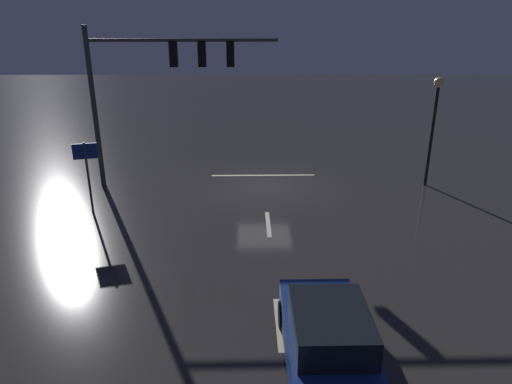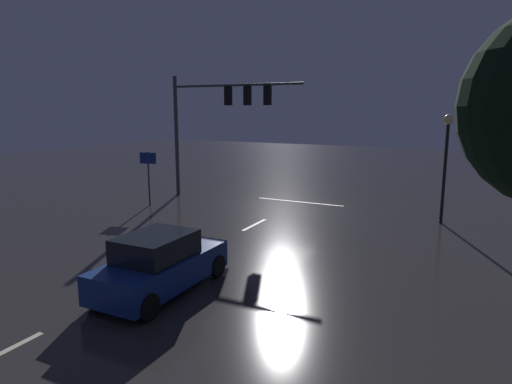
{
  "view_description": "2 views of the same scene",
  "coord_description": "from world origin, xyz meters",
  "px_view_note": "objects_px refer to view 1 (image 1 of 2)",
  "views": [
    {
      "loc": [
        0.79,
        19.94,
        7.5
      ],
      "look_at": [
        0.47,
        4.35,
        1.43
      ],
      "focal_mm": 32.88,
      "sensor_mm": 36.0,
      "label": 1
    },
    {
      "loc": [
        -8.7,
        21.19,
        5.1
      ],
      "look_at": [
        -1.14,
        6.13,
        1.94
      ],
      "focal_mm": 31.32,
      "sensor_mm": 36.0,
      "label": 2
    }
  ],
  "objects_px": {
    "route_sign": "(86,163)",
    "car_approaching": "(328,342)",
    "traffic_signal_assembly": "(158,73)",
    "street_lamp_left_kerb": "(435,111)"
  },
  "relations": [
    {
      "from": "route_sign",
      "to": "car_approaching",
      "type": "bearing_deg",
      "value": 131.34
    },
    {
      "from": "traffic_signal_assembly",
      "to": "car_approaching",
      "type": "xyz_separation_m",
      "value": [
        -5.45,
        12.1,
        -4.22
      ]
    },
    {
      "from": "car_approaching",
      "to": "route_sign",
      "type": "relative_size",
      "value": 1.51
    },
    {
      "from": "car_approaching",
      "to": "street_lamp_left_kerb",
      "type": "height_order",
      "value": "street_lamp_left_kerb"
    },
    {
      "from": "car_approaching",
      "to": "route_sign",
      "type": "height_order",
      "value": "route_sign"
    },
    {
      "from": "traffic_signal_assembly",
      "to": "route_sign",
      "type": "distance_m",
      "value": 4.95
    },
    {
      "from": "car_approaching",
      "to": "route_sign",
      "type": "xyz_separation_m",
      "value": [
        7.83,
        -8.9,
        1.28
      ]
    },
    {
      "from": "car_approaching",
      "to": "route_sign",
      "type": "distance_m",
      "value": 11.92
    },
    {
      "from": "car_approaching",
      "to": "street_lamp_left_kerb",
      "type": "xyz_separation_m",
      "value": [
        -6.45,
        -11.81,
        2.62
      ]
    },
    {
      "from": "car_approaching",
      "to": "street_lamp_left_kerb",
      "type": "bearing_deg",
      "value": -118.65
    }
  ]
}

